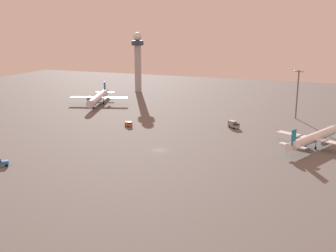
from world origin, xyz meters
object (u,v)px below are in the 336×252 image
maintenance_van (129,124)px  apron_light_west (298,91)px  control_tower (138,58)px  catering_truck (233,124)px  baggage_tractor (2,163)px  airplane_taxiway_distant (99,98)px  airplane_mid_apron (313,138)px

maintenance_van → apron_light_west: (68.73, 44.11, 12.31)m
apron_light_west → control_tower: bearing=156.6°
control_tower → catering_truck: size_ratio=6.66×
baggage_tractor → catering_truck: 97.49m
airplane_taxiway_distant → catering_truck: size_ratio=6.99×
airplane_taxiway_distant → baggage_tractor: airplane_taxiway_distant is taller
maintenance_van → catering_truck: catering_truck is taller
control_tower → catering_truck: 113.74m
maintenance_van → baggage_tractor: 65.11m
baggage_tractor → apron_light_west: 136.47m
airplane_mid_apron → airplane_taxiway_distant: 125.57m
maintenance_van → apron_light_west: apron_light_west is taller
airplane_taxiway_distant → baggage_tractor: size_ratio=9.38×
airplane_taxiway_distant → airplane_mid_apron: bearing=141.8°
airplane_mid_apron → apron_light_west: bearing=125.7°
apron_light_west → airplane_mid_apron: bearing=-78.2°
maintenance_van → airplane_mid_apron: bearing=124.7°
airplane_taxiway_distant → baggage_tractor: 106.21m
airplane_taxiway_distant → catering_truck: (83.32, -25.67, -2.51)m
control_tower → baggage_tractor: size_ratio=8.93×
apron_light_west → catering_truck: bearing=-128.7°
airplane_mid_apron → catering_truck: 38.97m
control_tower → catering_truck: bearing=-42.7°
airplane_taxiway_distant → maintenance_van: size_ratio=9.20×
maintenance_van → control_tower: bearing=-119.5°
airplane_mid_apron → catering_truck: size_ratio=6.00×
airplane_mid_apron → apron_light_west: apron_light_west is taller
airplane_taxiway_distant → apron_light_west: 107.87m
airplane_mid_apron → airplane_taxiway_distant: size_ratio=0.86×
catering_truck → maintenance_van: bearing=-33.8°
control_tower → airplane_taxiway_distant: 53.50m
airplane_mid_apron → apron_light_west: (-10.15, 48.53, 9.88)m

